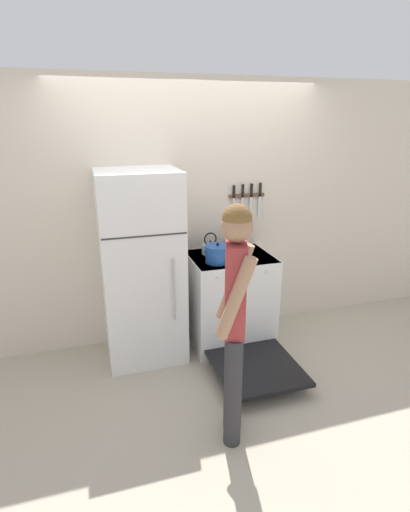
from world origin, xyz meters
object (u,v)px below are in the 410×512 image
at_px(refrigerator, 142,268).
at_px(stove_range, 231,301).
at_px(tea_kettle, 210,247).
at_px(utensil_jar, 245,242).
at_px(dutch_oven_pot, 218,254).
at_px(person, 235,314).

xyz_separation_m(refrigerator, stove_range, (0.85, -0.05, -0.43)).
xyz_separation_m(tea_kettle, utensil_jar, (0.36, 0.01, 0.02)).
xyz_separation_m(refrigerator, tea_kettle, (0.69, 0.12, 0.10)).
xyz_separation_m(dutch_oven_pot, utensil_jar, (0.37, 0.26, -0.00)).
distance_m(refrigerator, tea_kettle, 0.71).
xyz_separation_m(stove_range, person, (-0.43, -1.19, 0.51)).
height_order(stove_range, person, person).
distance_m(stove_range, dutch_oven_pot, 0.58).
height_order(stove_range, dutch_oven_pot, dutch_oven_pot).
relative_size(refrigerator, tea_kettle, 8.24).
bearing_deg(tea_kettle, refrigerator, -170.54).
bearing_deg(utensil_jar, refrigerator, -173.41).
xyz_separation_m(stove_range, tea_kettle, (-0.16, 0.17, 0.53)).
height_order(utensil_jar, person, person).
xyz_separation_m(dutch_oven_pot, tea_kettle, (0.01, 0.26, -0.02)).
distance_m(refrigerator, dutch_oven_pot, 0.70).
xyz_separation_m(stove_range, utensil_jar, (0.20, 0.17, 0.54)).
bearing_deg(person, dutch_oven_pot, 6.35).
relative_size(tea_kettle, person, 0.13).
relative_size(stove_range, person, 0.81).
relative_size(stove_range, dutch_oven_pot, 4.92).
height_order(refrigerator, tea_kettle, refrigerator).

